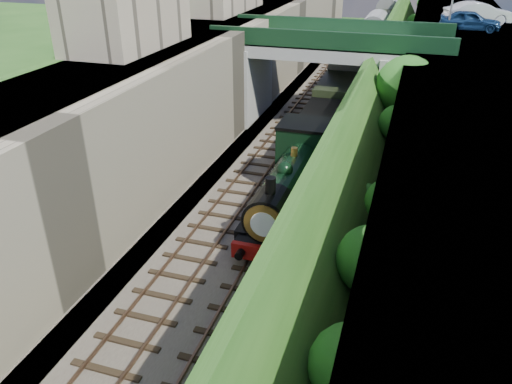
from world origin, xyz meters
TOP-DOWN VIEW (x-y plane):
  - ground at (0.00, 0.00)m, footprint 160.00×160.00m
  - trackbed at (0.00, 20.00)m, footprint 10.00×90.00m
  - retaining_wall at (-5.50, 20.00)m, footprint 1.00×90.00m
  - street_plateau_left at (-9.00, 20.00)m, footprint 6.00×90.00m
  - street_plateau_right at (9.50, 20.00)m, footprint 8.00×90.00m
  - embankment_slope at (5.09, 20.93)m, footprint 4.41×92.02m
  - track_left at (-2.00, 20.00)m, footprint 2.50×90.00m
  - track_right at (1.20, 20.00)m, footprint 2.50×90.00m
  - road_bridge at (0.94, 24.00)m, footprint 16.00×6.40m
  - building_near at (-9.50, 14.00)m, footprint 4.00×8.00m
  - tree at (5.91, 18.73)m, footprint 3.60×3.80m
  - car_blue at (9.60, 30.60)m, footprint 4.39×1.82m
  - car_silver at (10.39, 34.14)m, footprint 5.52×3.38m
  - locomotive at (1.20, 9.86)m, footprint 3.10×10.22m
  - tender at (1.20, 17.22)m, footprint 2.70×6.00m
  - coach_front at (1.20, 29.82)m, footprint 2.90×18.00m
  - coach_middle at (1.20, 48.62)m, footprint 2.90×18.00m
  - coach_rear at (1.20, 67.42)m, footprint 2.90×18.00m

SIDE VIEW (x-z plane):
  - ground at x=0.00m, z-range 0.00..0.00m
  - trackbed at x=0.00m, z-range 0.00..0.20m
  - track_left at x=-2.00m, z-range 0.15..0.35m
  - track_right at x=1.20m, z-range 0.15..0.35m
  - tender at x=1.20m, z-range 0.09..3.14m
  - locomotive at x=1.20m, z-range -0.02..3.81m
  - coach_front at x=1.20m, z-range 0.20..3.90m
  - coach_middle at x=1.20m, z-range 0.20..3.90m
  - coach_rear at x=1.20m, z-range 0.20..3.90m
  - embankment_slope at x=5.09m, z-range -0.32..6.13m
  - street_plateau_right at x=9.50m, z-range 0.00..6.25m
  - retaining_wall at x=-5.50m, z-range 0.00..7.00m
  - street_plateau_left at x=-9.00m, z-range 0.00..7.00m
  - road_bridge at x=0.94m, z-range 0.45..7.70m
  - tree at x=5.91m, z-range 1.35..7.95m
  - car_blue at x=9.60m, z-range 6.25..7.74m
  - car_silver at x=10.39m, z-range 6.25..7.97m
  - building_near at x=-9.50m, z-range 7.00..11.00m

